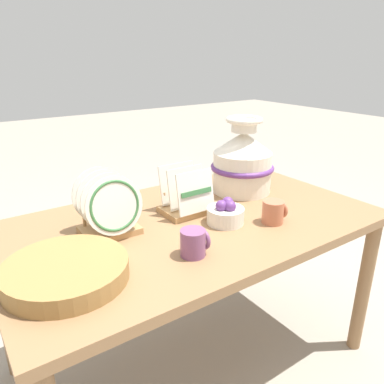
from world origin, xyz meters
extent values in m
plane|color=gray|center=(0.00, 0.00, 0.00)|extent=(14.00, 14.00, 0.00)
cube|color=olive|center=(0.00, 0.00, 0.64)|extent=(1.39, 0.81, 0.03)
cylinder|color=olive|center=(0.64, -0.36, 0.31)|extent=(0.06, 0.06, 0.63)
cylinder|color=olive|center=(-0.64, 0.36, 0.31)|extent=(0.06, 0.06, 0.63)
cylinder|color=olive|center=(0.64, 0.36, 0.31)|extent=(0.06, 0.06, 0.63)
cylinder|color=silver|center=(0.36, 0.13, 0.75)|extent=(0.26, 0.26, 0.18)
cone|color=silver|center=(0.36, 0.13, 0.89)|extent=(0.26, 0.26, 0.09)
cylinder|color=silver|center=(0.36, 0.13, 0.96)|extent=(0.11, 0.11, 0.05)
torus|color=silver|center=(0.36, 0.13, 0.98)|extent=(0.16, 0.16, 0.02)
torus|color=#60337A|center=(0.36, 0.13, 0.77)|extent=(0.28, 0.28, 0.02)
cube|color=tan|center=(-0.30, 0.07, 0.67)|extent=(0.19, 0.15, 0.02)
cylinder|color=tan|center=(-0.36, 0.13, 0.71)|extent=(0.01, 0.01, 0.06)
cylinder|color=tan|center=(-0.23, 0.13, 0.71)|extent=(0.01, 0.01, 0.06)
cylinder|color=silver|center=(-0.30, 0.01, 0.78)|extent=(0.20, 0.04, 0.19)
torus|color=#38703D|center=(-0.30, 0.01, 0.78)|extent=(0.17, 0.04, 0.17)
cylinder|color=silver|center=(-0.30, 0.05, 0.78)|extent=(0.20, 0.04, 0.19)
cylinder|color=silver|center=(-0.30, 0.09, 0.78)|extent=(0.20, 0.04, 0.19)
cylinder|color=silver|center=(-0.30, 0.13, 0.78)|extent=(0.20, 0.04, 0.19)
cube|color=tan|center=(0.02, 0.07, 0.67)|extent=(0.19, 0.15, 0.02)
cylinder|color=tan|center=(-0.05, 0.13, 0.71)|extent=(0.01, 0.01, 0.06)
cylinder|color=tan|center=(0.09, 0.13, 0.71)|extent=(0.01, 0.01, 0.06)
cube|color=silver|center=(0.02, 0.01, 0.77)|extent=(0.16, 0.04, 0.16)
cube|color=silver|center=(0.02, 0.07, 0.77)|extent=(0.16, 0.04, 0.16)
cube|color=silver|center=(0.02, 0.13, 0.77)|extent=(0.16, 0.04, 0.16)
cube|color=#38703D|center=(0.02, 0.00, 0.77)|extent=(0.13, 0.01, 0.02)
cylinder|color=olive|center=(-0.51, -0.13, 0.67)|extent=(0.34, 0.34, 0.01)
cylinder|color=olive|center=(-0.51, -0.13, 0.67)|extent=(0.34, 0.34, 0.01)
cylinder|color=olive|center=(-0.51, -0.13, 0.68)|extent=(0.34, 0.34, 0.01)
cylinder|color=olive|center=(-0.51, -0.13, 0.69)|extent=(0.34, 0.34, 0.01)
cylinder|color=olive|center=(-0.51, -0.13, 0.70)|extent=(0.34, 0.34, 0.01)
cylinder|color=olive|center=(-0.51, -0.13, 0.71)|extent=(0.34, 0.34, 0.01)
cylinder|color=#B76647|center=(0.23, -0.19, 0.70)|extent=(0.08, 0.08, 0.08)
torus|color=#B76647|center=(0.27, -0.19, 0.71)|extent=(0.01, 0.07, 0.07)
cylinder|color=#7A4770|center=(-0.15, -0.22, 0.70)|extent=(0.08, 0.08, 0.08)
torus|color=#7A4770|center=(-0.11, -0.22, 0.71)|extent=(0.01, 0.07, 0.07)
cylinder|color=silver|center=(0.08, -0.09, 0.69)|extent=(0.14, 0.14, 0.06)
sphere|color=#60337A|center=(0.06, -0.09, 0.73)|extent=(0.04, 0.04, 0.04)
sphere|color=#60337A|center=(0.10, -0.08, 0.73)|extent=(0.04, 0.04, 0.04)
sphere|color=#60337A|center=(0.09, -0.11, 0.73)|extent=(0.04, 0.04, 0.04)
camera|label=1|loc=(-0.72, -1.05, 1.25)|focal=35.00mm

